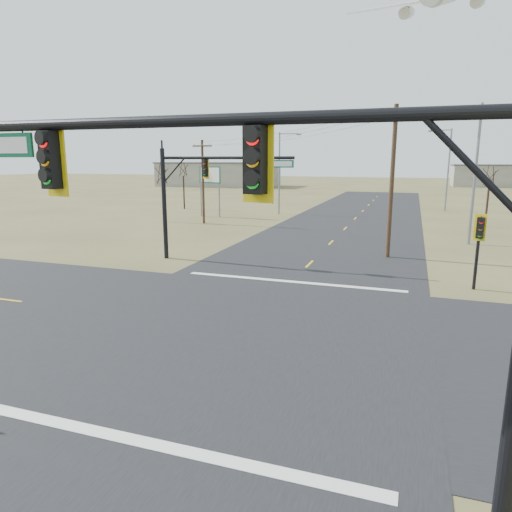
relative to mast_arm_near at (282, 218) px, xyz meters
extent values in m
plane|color=olive|center=(-3.94, 8.75, -5.59)|extent=(320.00, 320.00, 0.00)
cube|color=black|center=(-3.94, 8.75, -5.58)|extent=(160.00, 14.00, 0.02)
cube|color=black|center=(-3.94, 8.75, -5.58)|extent=(14.00, 160.00, 0.02)
cube|color=silver|center=(-3.94, 1.25, -5.56)|extent=(12.00, 0.40, 0.01)
cube|color=silver|center=(-3.94, 16.25, -5.56)|extent=(12.00, 0.40, 0.01)
cylinder|color=black|center=(-1.96, 0.00, 1.53)|extent=(11.03, 0.20, 0.20)
cylinder|color=black|center=(-13.46, 19.50, -1.99)|extent=(0.29, 0.29, 7.20)
cylinder|color=black|center=(-9.09, 19.50, 1.00)|extent=(8.74, 0.19, 0.19)
cube|color=#0C5437|center=(-5.66, 19.50, 0.65)|extent=(1.80, 0.05, 0.45)
cylinder|color=black|center=(5.21, 17.92, -3.73)|extent=(0.16, 0.16, 3.73)
cylinder|color=#482F1F|center=(0.60, 24.57, -0.62)|extent=(0.29, 0.29, 9.95)
cube|color=#482F1F|center=(0.60, 24.57, 3.76)|extent=(2.41, 0.55, 0.12)
cylinder|color=#482F1F|center=(-18.34, 35.75, -1.39)|extent=(0.24, 0.24, 8.41)
cube|color=#482F1F|center=(-18.34, 35.75, 2.21)|extent=(2.06, 0.29, 0.12)
cylinder|color=slate|center=(-21.20, 41.19, -2.73)|extent=(0.15, 0.15, 5.73)
cylinder|color=slate|center=(-18.91, 41.19, -2.73)|extent=(0.15, 0.15, 5.73)
cube|color=#0C5437|center=(-20.06, 41.19, -0.82)|extent=(2.97, 0.86, 1.91)
cylinder|color=slate|center=(6.34, 31.64, -0.30)|extent=(0.21, 0.21, 10.59)
cylinder|color=slate|center=(5.07, 31.64, 4.80)|extent=(2.54, 0.13, 0.13)
cube|color=slate|center=(3.80, 31.64, 4.70)|extent=(0.64, 0.48, 0.19)
cylinder|color=slate|center=(6.00, 56.00, -0.46)|extent=(0.21, 0.21, 10.26)
cylinder|color=slate|center=(4.77, 56.00, 4.46)|extent=(2.46, 0.12, 0.12)
cube|color=slate|center=(3.54, 56.00, 4.36)|extent=(0.62, 0.46, 0.18)
cylinder|color=slate|center=(-13.29, 46.28, -0.78)|extent=(0.19, 0.19, 9.63)
cylinder|color=slate|center=(-12.14, 46.28, 3.83)|extent=(2.31, 0.12, 0.12)
cube|color=slate|center=(-10.98, 46.28, 3.73)|extent=(0.58, 0.41, 0.17)
cylinder|color=black|center=(-22.99, 35.60, -3.56)|extent=(0.20, 0.20, 4.07)
cylinder|color=black|center=(-26.87, 47.75, -3.42)|extent=(0.20, 0.20, 4.35)
cylinder|color=black|center=(8.90, 42.47, -3.60)|extent=(0.21, 0.21, 4.00)
cube|color=#9C998B|center=(-43.94, 98.75, -2.84)|extent=(28.00, 14.00, 5.50)
cube|color=#9C998B|center=(21.06, 118.75, -3.09)|extent=(20.00, 12.00, 5.00)
camera|label=1|loc=(1.92, -6.91, 0.92)|focal=32.00mm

